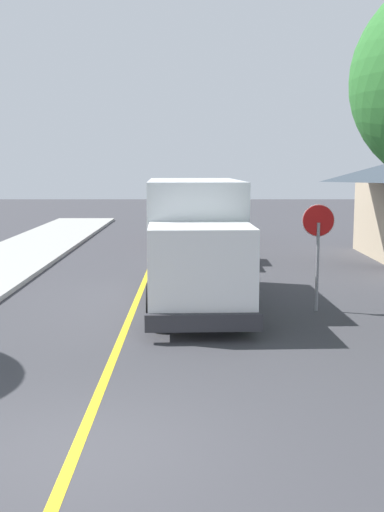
% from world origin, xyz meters
% --- Properties ---
extents(ground_plane, '(120.00, 120.00, 0.00)m').
position_xyz_m(ground_plane, '(0.00, 0.00, 0.00)').
color(ground_plane, '#38383D').
extents(centre_line_yellow, '(0.16, 56.00, 0.01)m').
position_xyz_m(centre_line_yellow, '(0.00, 10.00, 0.00)').
color(centre_line_yellow, gold).
rests_on(centre_line_yellow, ground).
extents(box_truck, '(2.69, 7.27, 3.20)m').
position_xyz_m(box_truck, '(1.56, 8.89, 1.77)').
color(box_truck, silver).
rests_on(box_truck, ground).
extents(parked_car_near, '(1.81, 4.40, 1.67)m').
position_xyz_m(parked_car_near, '(2.32, 16.11, 0.79)').
color(parked_car_near, silver).
rests_on(parked_car_near, ground).
extents(parked_car_mid, '(1.98, 4.47, 1.67)m').
position_xyz_m(parked_car_mid, '(2.25, 22.07, 0.79)').
color(parked_car_mid, maroon).
rests_on(parked_car_mid, ground).
extents(stop_sign, '(0.80, 0.10, 2.65)m').
position_xyz_m(stop_sign, '(4.58, 7.96, 1.86)').
color(stop_sign, gray).
rests_on(stop_sign, ground).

